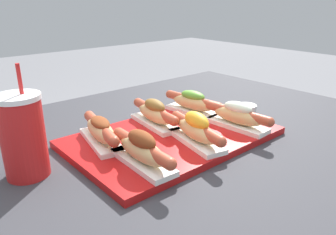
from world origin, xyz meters
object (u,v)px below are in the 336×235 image
object	(u,v)px
serving_tray	(173,137)
hot_dog_2	(237,115)
hot_dog_4	(155,113)
sauce_bowl	(246,108)
hot_dog_0	(142,150)
hot_dog_1	(196,130)
hot_dog_5	(193,102)
hot_dog_3	(101,131)
drink_cup	(23,136)

from	to	relation	value
serving_tray	hot_dog_2	size ratio (longest dim) A/B	2.43
hot_dog_4	sauce_bowl	distance (m)	0.34
hot_dog_0	hot_dog_1	xyz separation A→B (m)	(0.16, 0.00, 0.00)
hot_dog_0	hot_dog_5	world-z (taller)	hot_dog_0
hot_dog_1	sauce_bowl	world-z (taller)	hot_dog_1
hot_dog_3	sauce_bowl	distance (m)	0.51
hot_dog_4	drink_cup	xyz separation A→B (m)	(-0.35, -0.02, 0.04)
serving_tray	hot_dog_5	bearing A→B (deg)	28.54
hot_dog_0	sauce_bowl	distance (m)	0.50
hot_dog_2	drink_cup	size ratio (longest dim) A/B	0.92
serving_tray	sauce_bowl	xyz separation A→B (m)	(0.33, 0.01, 0.01)
sauce_bowl	hot_dog_1	bearing A→B (deg)	-164.58
hot_dog_4	hot_dog_3	bearing A→B (deg)	-177.14
hot_dog_5	drink_cup	distance (m)	0.51
hot_dog_0	drink_cup	world-z (taller)	drink_cup
hot_dog_2	hot_dog_4	world-z (taller)	hot_dog_4
hot_dog_0	hot_dog_4	distance (m)	0.23
serving_tray	hot_dog_4	world-z (taller)	hot_dog_4
hot_dog_4	sauce_bowl	bearing A→B (deg)	-12.31
hot_dog_1	hot_dog_3	world-z (taller)	hot_dog_1
serving_tray	hot_dog_3	distance (m)	0.19
hot_dog_2	sauce_bowl	bearing A→B (deg)	28.25
serving_tray	hot_dog_4	distance (m)	0.09
drink_cup	serving_tray	bearing A→B (deg)	-10.61
serving_tray	drink_cup	size ratio (longest dim) A/B	2.23
hot_dog_4	hot_dog_5	size ratio (longest dim) A/B	1.00
hot_dog_0	hot_dog_4	xyz separation A→B (m)	(0.16, 0.16, -0.00)
hot_dog_4	drink_cup	bearing A→B (deg)	-177.53
hot_dog_2	hot_dog_5	distance (m)	0.16
hot_dog_0	hot_dog_2	distance (m)	0.32
hot_dog_1	drink_cup	size ratio (longest dim) A/B	0.90
hot_dog_2	hot_dog_3	world-z (taller)	hot_dog_2
hot_dog_3	drink_cup	world-z (taller)	drink_cup
hot_dog_3	sauce_bowl	xyz separation A→B (m)	(0.50, -0.06, -0.04)
hot_dog_1	hot_dog_4	world-z (taller)	hot_dog_1
hot_dog_1	hot_dog_3	distance (m)	0.23
serving_tray	hot_dog_1	xyz separation A→B (m)	(0.00, -0.08, 0.04)
hot_dog_1	hot_dog_2	xyz separation A→B (m)	(0.16, 0.00, -0.00)
serving_tray	hot_dog_0	xyz separation A→B (m)	(-0.16, -0.08, 0.04)
hot_dog_0	hot_dog_3	world-z (taller)	hot_dog_0
hot_dog_1	hot_dog_5	xyz separation A→B (m)	(0.15, 0.16, -0.00)
hot_dog_3	sauce_bowl	bearing A→B (deg)	-7.10
hot_dog_2	hot_dog_5	bearing A→B (deg)	92.87
serving_tray	hot_dog_3	bearing A→B (deg)	157.09
hot_dog_1	hot_dog_2	world-z (taller)	hot_dog_1
hot_dog_0	hot_dog_5	bearing A→B (deg)	27.81
sauce_bowl	drink_cup	distance (m)	0.69
drink_cup	hot_dog_2	bearing A→B (deg)	-15.74
hot_dog_1	hot_dog_3	size ratio (longest dim) A/B	1.00
hot_dog_0	hot_dog_1	world-z (taller)	hot_dog_1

